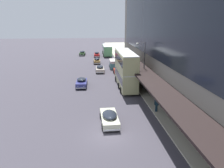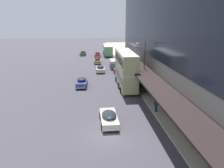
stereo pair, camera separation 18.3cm
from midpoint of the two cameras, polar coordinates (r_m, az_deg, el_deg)
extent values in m
plane|color=#413E47|center=(22.57, -1.04, -13.39)|extent=(240.00, 240.00, 0.00)
cube|color=#B4AF9A|center=(25.80, 24.57, -10.78)|extent=(10.00, 180.00, 0.15)
cube|color=black|center=(21.73, 21.08, 16.19)|extent=(0.10, 73.60, 11.74)
cube|color=black|center=(22.48, 15.43, -4.29)|extent=(3.20, 72.00, 0.24)
cube|color=tan|center=(37.48, 3.39, 1.79)|extent=(2.54, 10.56, 2.77)
cube|color=black|center=(37.40, 3.40, 2.29)|extent=(2.58, 9.71, 1.22)
cube|color=silver|center=(37.14, 3.43, 3.94)|extent=(2.44, 10.56, 0.12)
cube|color=tan|center=(36.86, 3.46, 6.12)|extent=(2.54, 10.56, 2.77)
cube|color=black|center=(36.80, 3.47, 6.63)|extent=(2.58, 9.71, 1.22)
cube|color=silver|center=(36.62, 3.50, 8.33)|extent=(2.44, 10.56, 0.12)
cube|color=black|center=(41.87, 2.35, 8.96)|extent=(1.23, 0.07, 0.36)
cylinder|color=black|center=(41.07, 0.89, 1.35)|extent=(0.26, 1.00, 1.00)
cylinder|color=black|center=(41.41, 4.28, 1.44)|extent=(0.26, 1.00, 1.00)
cylinder|color=black|center=(34.56, 2.17, -1.61)|extent=(0.26, 1.00, 1.00)
cylinder|color=black|center=(34.96, 6.18, -1.48)|extent=(0.26, 1.00, 1.00)
cylinder|color=black|center=(36.90, 1.66, -0.42)|extent=(0.26, 1.00, 1.00)
cylinder|color=black|center=(37.28, 5.42, -0.31)|extent=(0.26, 1.00, 1.00)
cube|color=#548E5D|center=(71.39, -1.38, 8.91)|extent=(2.73, 9.49, 2.85)
cube|color=black|center=(71.34, -1.38, 9.18)|extent=(2.76, 8.73, 1.25)
cube|color=silver|center=(71.21, -1.39, 10.08)|extent=(2.63, 9.49, 0.12)
cube|color=black|center=(75.96, -1.62, 10.26)|extent=(1.28, 0.08, 0.36)
cylinder|color=black|center=(74.67, -2.52, 8.25)|extent=(0.27, 1.00, 1.00)
cylinder|color=black|center=(74.82, -0.54, 8.28)|extent=(0.27, 1.00, 1.00)
cylinder|color=black|center=(68.61, -2.29, 7.51)|extent=(0.27, 1.00, 1.00)
cylinder|color=black|center=(68.78, -0.15, 7.55)|extent=(0.27, 1.00, 1.00)
cube|color=olive|center=(58.54, -4.05, 5.99)|extent=(1.72, 4.16, 0.70)
ellipsoid|color=#1E232D|center=(58.23, -4.06, 6.58)|extent=(1.49, 2.29, 0.66)
cube|color=silver|center=(60.66, -4.09, 6.16)|extent=(1.57, 0.14, 0.14)
cube|color=silver|center=(56.50, -4.00, 5.40)|extent=(1.57, 0.14, 0.14)
sphere|color=silver|center=(60.58, -4.53, 6.38)|extent=(0.18, 0.18, 0.18)
sphere|color=silver|center=(60.60, -3.66, 6.40)|extent=(0.18, 0.18, 0.18)
cylinder|color=black|center=(59.84, -4.87, 5.95)|extent=(0.15, 0.64, 0.64)
cylinder|color=black|center=(59.87, -3.28, 5.99)|extent=(0.15, 0.64, 0.64)
cylinder|color=black|center=(57.32, -4.85, 5.49)|extent=(0.15, 0.64, 0.64)
cylinder|color=black|center=(57.35, -3.19, 5.53)|extent=(0.15, 0.64, 0.64)
cube|color=beige|center=(24.79, -0.91, -9.00)|extent=(1.89, 4.59, 0.71)
ellipsoid|color=#1E232D|center=(24.34, -0.86, -7.98)|extent=(1.64, 2.54, 0.52)
cube|color=silver|center=(26.98, -1.45, -7.27)|extent=(1.72, 0.15, 0.14)
cube|color=silver|center=(22.82, -0.26, -11.97)|extent=(1.72, 0.15, 0.14)
sphere|color=silver|center=(26.82, -2.51, -6.85)|extent=(0.18, 0.18, 0.18)
sphere|color=silver|center=(26.90, -0.38, -6.75)|extent=(0.18, 0.18, 0.18)
cylinder|color=black|center=(26.11, -3.24, -8.27)|extent=(0.15, 0.64, 0.64)
cylinder|color=black|center=(26.27, 0.74, -8.07)|extent=(0.15, 0.64, 0.64)
cylinder|color=black|center=(23.57, -2.75, -11.14)|extent=(0.15, 0.64, 0.64)
cylinder|color=black|center=(23.76, 1.68, -10.89)|extent=(0.15, 0.64, 0.64)
cube|color=#223F1C|center=(72.39, -7.83, 7.91)|extent=(1.90, 4.51, 0.71)
ellipsoid|color=#1E232D|center=(72.53, -7.84, 8.39)|extent=(1.61, 2.50, 0.51)
cube|color=silver|center=(70.18, -7.95, 7.47)|extent=(1.64, 0.19, 0.14)
cube|color=silver|center=(74.67, -7.71, 8.02)|extent=(1.64, 0.19, 0.14)
sphere|color=silver|center=(70.14, -7.57, 7.68)|extent=(0.18, 0.18, 0.18)
sphere|color=silver|center=(70.21, -8.35, 7.66)|extent=(0.18, 0.18, 0.18)
cylinder|color=black|center=(71.02, -7.20, 7.56)|extent=(0.17, 0.65, 0.64)
cylinder|color=black|center=(71.14, -8.60, 7.52)|extent=(0.17, 0.65, 0.64)
cylinder|color=black|center=(73.74, -7.08, 7.89)|extent=(0.17, 0.65, 0.64)
cylinder|color=black|center=(73.86, -8.43, 7.86)|extent=(0.17, 0.65, 0.64)
cube|color=navy|center=(38.28, -8.09, 0.22)|extent=(1.89, 4.11, 0.78)
ellipsoid|color=#1E232D|center=(38.30, -8.11, 1.23)|extent=(1.63, 2.28, 0.56)
cube|color=silver|center=(36.36, -8.26, -1.06)|extent=(1.69, 0.17, 0.14)
cube|color=silver|center=(40.35, -7.90, 0.72)|extent=(1.69, 0.17, 0.14)
sphere|color=silver|center=(36.28, -7.51, -0.59)|extent=(0.18, 0.18, 0.18)
sphere|color=silver|center=(36.35, -9.05, -0.63)|extent=(0.18, 0.18, 0.18)
cylinder|color=black|center=(37.11, -6.81, -0.72)|extent=(0.16, 0.64, 0.64)
cylinder|color=black|center=(37.23, -9.54, -0.78)|extent=(0.16, 0.64, 0.64)
cylinder|color=black|center=(39.52, -6.68, 0.36)|extent=(0.16, 0.64, 0.64)
cylinder|color=black|center=(39.64, -9.24, 0.30)|extent=(0.16, 0.64, 0.64)
cube|color=#B2201E|center=(69.17, -4.05, 7.65)|extent=(1.85, 4.69, 0.77)
ellipsoid|color=#1E232D|center=(68.84, -4.06, 8.15)|extent=(1.56, 2.60, 0.58)
cube|color=silver|center=(71.53, -4.03, 7.75)|extent=(1.57, 0.19, 0.14)
cube|color=silver|center=(66.88, -4.06, 7.14)|extent=(1.57, 0.19, 0.14)
sphere|color=silver|center=(71.47, -4.40, 7.97)|extent=(0.18, 0.18, 0.18)
sphere|color=silver|center=(71.46, -3.67, 7.98)|extent=(0.18, 0.18, 0.18)
cylinder|color=black|center=(70.64, -4.71, 7.59)|extent=(0.17, 0.65, 0.64)
cylinder|color=black|center=(70.62, -3.36, 7.61)|extent=(0.17, 0.65, 0.64)
cylinder|color=black|center=(67.81, -4.76, 7.21)|extent=(0.17, 0.65, 0.64)
cylinder|color=black|center=(67.80, -3.35, 7.24)|extent=(0.17, 0.65, 0.64)
cube|color=beige|center=(48.68, -3.26, 3.85)|extent=(1.90, 4.27, 0.73)
ellipsoid|color=#1E232D|center=(48.34, -3.27, 4.52)|extent=(1.63, 2.37, 0.57)
cube|color=silver|center=(50.84, -3.31, 4.15)|extent=(1.69, 0.17, 0.14)
cube|color=silver|center=(46.63, -3.20, 3.01)|extent=(1.69, 0.17, 0.14)
sphere|color=silver|center=(50.75, -3.87, 4.43)|extent=(0.18, 0.18, 0.18)
sphere|color=silver|center=(50.76, -2.76, 4.45)|extent=(0.18, 0.18, 0.18)
cylinder|color=black|center=(50.01, -4.31, 3.86)|extent=(0.16, 0.64, 0.64)
cylinder|color=black|center=(50.04, -2.27, 3.91)|extent=(0.16, 0.64, 0.64)
cylinder|color=black|center=(47.46, -4.29, 3.17)|extent=(0.16, 0.64, 0.64)
cylinder|color=black|center=(47.49, -2.15, 3.22)|extent=(0.16, 0.64, 0.64)
cube|color=#A62312|center=(46.20, 1.65, 3.23)|extent=(1.97, 4.20, 0.81)
ellipsoid|color=#1E232D|center=(45.86, 1.70, 3.96)|extent=(1.67, 2.34, 0.53)
cube|color=silver|center=(48.29, 1.21, 3.51)|extent=(1.71, 0.19, 0.14)
cube|color=silver|center=(44.24, 2.12, 2.28)|extent=(1.71, 0.19, 0.14)
sphere|color=silver|center=(48.11, 0.64, 3.84)|extent=(0.18, 0.18, 0.18)
sphere|color=silver|center=(48.27, 1.80, 3.87)|extent=(0.18, 0.18, 0.18)
cylinder|color=black|center=(47.36, 0.31, 3.19)|extent=(0.17, 0.65, 0.64)
cylinder|color=black|center=(47.66, 2.44, 3.26)|extent=(0.17, 0.65, 0.64)
cylinder|color=black|center=(44.90, 0.80, 2.44)|extent=(0.17, 0.65, 0.64)
cylinder|color=black|center=(45.21, 3.05, 2.52)|extent=(0.17, 0.65, 0.64)
cube|color=teal|center=(52.51, 0.27, 5.01)|extent=(1.89, 4.36, 1.29)
cube|color=silver|center=(52.36, 0.27, 5.86)|extent=(1.86, 4.27, 0.83)
cube|color=black|center=(52.38, 0.27, 5.76)|extent=(1.92, 3.93, 0.41)
ellipsoid|color=teal|center=(54.54, 0.10, 5.60)|extent=(1.63, 0.65, 1.11)
cylinder|color=black|center=(53.76, -0.77, 4.80)|extent=(0.18, 0.65, 0.64)
cylinder|color=black|center=(53.89, 1.09, 4.83)|extent=(0.18, 0.65, 0.64)
cylinder|color=black|center=(51.33, -0.61, 4.24)|extent=(0.18, 0.65, 0.64)
cylinder|color=black|center=(51.46, 1.34, 4.27)|extent=(0.18, 0.65, 0.64)
cylinder|color=#193241|center=(28.00, 11.49, -6.25)|extent=(0.16, 0.16, 0.85)
cylinder|color=#193241|center=(27.94, 11.18, -6.28)|extent=(0.16, 0.16, 0.85)
cube|color=#193241|center=(27.68, 11.42, -4.78)|extent=(0.41, 0.27, 0.70)
cylinder|color=#193241|center=(27.76, 11.93, -4.68)|extent=(0.10, 0.10, 0.63)
cylinder|color=#193241|center=(27.58, 10.92, -4.76)|extent=(0.10, 0.10, 0.63)
sphere|color=tan|center=(27.52, 11.48, -3.89)|extent=(0.22, 0.22, 0.22)
cylinder|color=black|center=(27.49, 11.49, -3.74)|extent=(0.33, 0.33, 0.02)
cylinder|color=black|center=(27.47, 11.49, -3.62)|extent=(0.21, 0.21, 0.12)
cylinder|color=#4C4C51|center=(35.77, 8.23, 4.63)|extent=(0.16, 0.16, 7.67)
cylinder|color=#4C4C51|center=(35.05, 7.52, 10.60)|extent=(1.20, 0.10, 0.10)
ellipsoid|color=silver|center=(34.93, 6.54, 10.48)|extent=(0.44, 0.28, 0.20)
camera|label=1|loc=(0.09, -90.16, -0.05)|focal=35.00mm
camera|label=2|loc=(0.09, 89.84, 0.05)|focal=35.00mm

